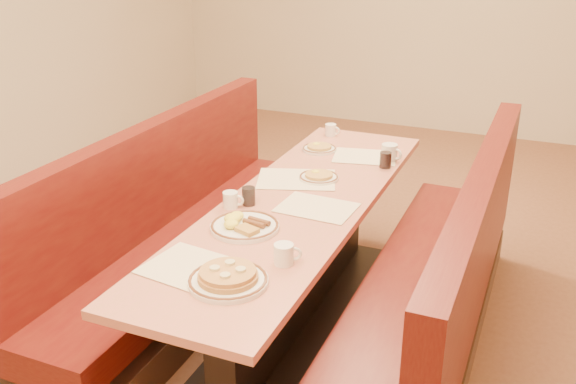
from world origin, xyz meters
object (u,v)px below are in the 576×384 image
at_px(coffee_mug_a, 285,254).
at_px(soda_tumbler_near, 249,196).
at_px(coffee_mug_b, 231,200).
at_px(coffee_mug_c, 390,152).
at_px(booth_right, 435,296).
at_px(coffee_mug_d, 331,130).
at_px(eggs_plate, 244,225).
at_px(diner_table, 298,265).
at_px(soda_tumbler_mid, 385,160).
at_px(booth_left, 180,243).
at_px(pancake_plate, 228,278).

distance_m(coffee_mug_a, soda_tumbler_near, 0.64).
distance_m(coffee_mug_b, coffee_mug_c, 1.12).
xyz_separation_m(booth_right, coffee_mug_c, (-0.46, 0.77, 0.44)).
distance_m(coffee_mug_a, coffee_mug_d, 1.78).
bearing_deg(coffee_mug_c, coffee_mug_d, 163.63).
bearing_deg(eggs_plate, coffee_mug_a, -36.87).
relative_size(diner_table, soda_tumbler_mid, 26.86).
bearing_deg(diner_table, soda_tumbler_mid, 66.59).
height_order(booth_left, soda_tumbler_near, booth_left).
height_order(pancake_plate, soda_tumbler_near, soda_tumbler_near).
height_order(eggs_plate, coffee_mug_c, coffee_mug_c).
distance_m(diner_table, soda_tumbler_mid, 0.82).
relative_size(coffee_mug_a, coffee_mug_b, 1.07).
height_order(diner_table, eggs_plate, eggs_plate).
xyz_separation_m(diner_table, coffee_mug_d, (-0.21, 1.10, 0.42)).
relative_size(coffee_mug_d, soda_tumbler_near, 1.12).
bearing_deg(soda_tumbler_mid, coffee_mug_c, 92.87).
distance_m(booth_right, soda_tumbler_mid, 0.90).
xyz_separation_m(soda_tumbler_near, soda_tumbler_mid, (0.49, 0.79, 0.00)).
relative_size(eggs_plate, coffee_mug_a, 2.82).
distance_m(diner_table, coffee_mug_b, 0.54).
height_order(soda_tumbler_near, soda_tumbler_mid, same).
xyz_separation_m(coffee_mug_b, coffee_mug_d, (0.06, 1.31, -0.00)).
height_order(booth_right, soda_tumbler_near, booth_right).
xyz_separation_m(booth_right, coffee_mug_a, (-0.54, -0.64, 0.43)).
xyz_separation_m(eggs_plate, soda_tumbler_near, (-0.10, 0.26, 0.03)).
height_order(eggs_plate, coffee_mug_d, coffee_mug_d).
bearing_deg(eggs_plate, coffee_mug_d, 94.00).
bearing_deg(coffee_mug_b, coffee_mug_c, 48.77).
height_order(booth_left, coffee_mug_d, booth_left).
distance_m(booth_right, coffee_mug_c, 1.00).
xyz_separation_m(pancake_plate, coffee_mug_d, (-0.27, 1.97, 0.02)).
distance_m(booth_right, coffee_mug_b, 1.12).
distance_m(coffee_mug_a, soda_tumbler_mid, 1.28).
bearing_deg(booth_left, coffee_mug_a, -34.36).
height_order(coffee_mug_b, soda_tumbler_near, soda_tumbler_near).
bearing_deg(booth_left, pancake_plate, -47.80).
bearing_deg(coffee_mug_b, soda_tumbler_near, 32.62).
distance_m(coffee_mug_d, soda_tumbler_near, 1.24).
relative_size(coffee_mug_b, soda_tumbler_mid, 1.14).
xyz_separation_m(booth_left, coffee_mug_d, (0.52, 1.10, 0.43)).
xyz_separation_m(coffee_mug_d, soda_tumbler_near, (0.00, -1.24, 0.01)).
xyz_separation_m(eggs_plate, soda_tumbler_mid, (0.39, 1.05, 0.03)).
relative_size(coffee_mug_b, coffee_mug_d, 1.02).
distance_m(coffee_mug_c, soda_tumbler_mid, 0.12).
relative_size(booth_right, coffee_mug_a, 21.94).
xyz_separation_m(booth_left, soda_tumbler_near, (0.52, -0.14, 0.43)).
height_order(booth_left, coffee_mug_b, booth_left).
bearing_deg(coffee_mug_d, coffee_mug_b, -87.99).
height_order(booth_left, coffee_mug_c, booth_left).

